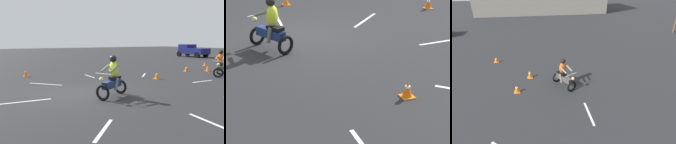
# 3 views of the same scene
# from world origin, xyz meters

# --- Properties ---
(ground_plane) EXTENTS (120.00, 120.00, 0.00)m
(ground_plane) POSITION_xyz_m (0.00, 0.00, 0.00)
(ground_plane) COLOR #28282B
(motorcycle_rider_foreground) EXTENTS (1.20, 1.52, 1.66)m
(motorcycle_rider_foreground) POSITION_xyz_m (1.19, 0.88, 0.73)
(motorcycle_rider_foreground) COLOR black
(motorcycle_rider_foreground) RESTS_ON ground
(traffic_cone_far_right) EXTENTS (0.32, 0.32, 0.36)m
(traffic_cone_far_right) POSITION_xyz_m (-0.49, -3.99, 0.17)
(traffic_cone_far_right) COLOR orange
(traffic_cone_far_right) RESTS_ON ground
(traffic_cone_far_center) EXTENTS (0.32, 0.32, 0.41)m
(traffic_cone_far_center) POSITION_xyz_m (-1.15, 5.16, 0.20)
(traffic_cone_far_center) COLOR orange
(traffic_cone_far_center) RESTS_ON ground
(traffic_cone_far_left) EXTENTS (0.32, 0.32, 0.45)m
(traffic_cone_far_left) POSITION_xyz_m (-5.73, -1.44, 0.22)
(traffic_cone_far_left) COLOR orange
(traffic_cone_far_left) RESTS_ON ground
(lane_stripe_w) EXTENTS (1.39, 0.15, 0.01)m
(lane_stripe_w) POSITION_xyz_m (-3.97, 2.09, 0.00)
(lane_stripe_w) COLOR silver
(lane_stripe_w) RESTS_ON ground
(lane_stripe_sw) EXTENTS (1.46, 1.38, 0.01)m
(lane_stripe_sw) POSITION_xyz_m (-2.72, -0.91, 0.00)
(lane_stripe_sw) COLOR silver
(lane_stripe_sw) RESTS_ON ground
(lane_stripe_s) EXTENTS (0.25, 1.97, 0.01)m
(lane_stripe_s) POSITION_xyz_m (0.27, -2.33, 0.00)
(lane_stripe_s) COLOR silver
(lane_stripe_s) RESTS_ON ground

